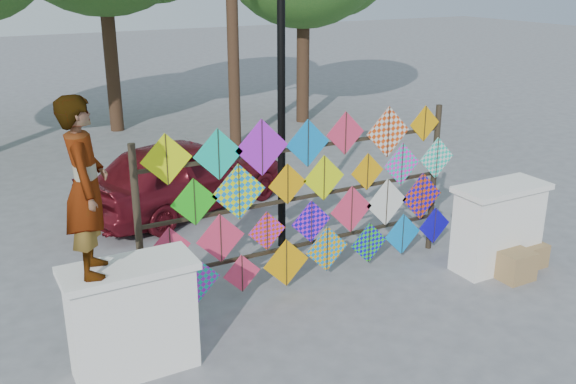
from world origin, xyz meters
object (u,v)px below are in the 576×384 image
at_px(kite_rack, 312,199).
at_px(lamppost, 281,77).
at_px(vendor_woman, 86,187).
at_px(sedan, 185,174).

relative_size(kite_rack, lamppost, 1.10).
bearing_deg(vendor_woman, lamppost, -42.30).
relative_size(kite_rack, vendor_woman, 2.69).
bearing_deg(lamppost, vendor_woman, -146.60).
bearing_deg(vendor_woman, kite_rack, -59.15).
bearing_deg(kite_rack, lamppost, 80.92).
relative_size(kite_rack, sedan, 1.23).
xyz_separation_m(vendor_woman, sedan, (2.57, 4.49, -1.51)).
xyz_separation_m(vendor_woman, lamppost, (3.34, 2.20, 0.50)).
distance_m(kite_rack, sedan, 3.65).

